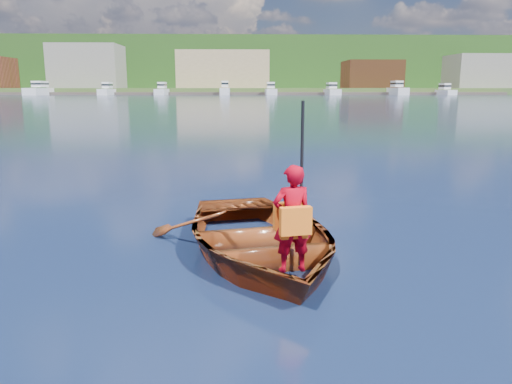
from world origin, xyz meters
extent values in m
plane|color=#12243F|center=(0.00, 0.00, 0.00)|extent=(600.00, 600.00, 0.00)
imported|color=maroon|center=(1.14, -0.75, 0.23)|extent=(3.35, 4.16, 0.76)
imported|color=#AB0115|center=(1.47, -1.60, 0.69)|extent=(0.48, 0.37, 1.18)
cube|color=orange|center=(1.50, -1.72, 0.70)|extent=(0.35, 0.17, 0.30)
cube|color=orange|center=(1.45, -1.48, 0.70)|extent=(0.35, 0.15, 0.30)
cube|color=orange|center=(1.47, -1.60, 0.52)|extent=(0.34, 0.28, 0.05)
cylinder|color=black|center=(1.59, -1.42, 1.02)|extent=(0.04, 0.04, 1.84)
cube|color=#345C22|center=(0.00, 190.00, 1.00)|extent=(400.00, 80.00, 2.00)
cube|color=#295423|center=(0.00, 240.00, 11.00)|extent=(400.00, 100.00, 22.00)
cube|color=#4F433B|center=(2.45, 148.00, 0.40)|extent=(160.02, 4.79, 0.80)
cube|color=gray|center=(-50.00, 165.00, 9.00)|extent=(22.00, 16.00, 14.00)
cube|color=tan|center=(-5.00, 165.00, 8.00)|extent=(30.00, 16.00, 12.00)
cube|color=brown|center=(45.00, 165.00, 6.50)|extent=(18.00, 16.00, 9.00)
cube|color=gray|center=(85.00, 165.00, 7.50)|extent=(26.00, 16.00, 11.00)
cube|color=white|center=(-58.07, 143.00, 0.90)|extent=(3.91, 13.96, 2.24)
cube|color=white|center=(-58.07, 144.40, 3.14)|extent=(2.74, 6.28, 1.80)
cube|color=black|center=(-58.07, 144.40, 3.24)|extent=(2.82, 6.56, 0.50)
cube|color=white|center=(-38.42, 143.00, 0.78)|extent=(2.92, 10.42, 1.95)
cube|color=white|center=(-38.42, 144.04, 2.85)|extent=(2.04, 4.69, 1.80)
cube|color=black|center=(-38.42, 144.04, 2.95)|extent=(2.10, 4.90, 0.50)
cube|color=white|center=(-22.38, 143.00, 0.78)|extent=(2.98, 10.65, 1.95)
cube|color=white|center=(-22.38, 144.07, 2.85)|extent=(2.09, 4.79, 1.80)
cube|color=black|center=(-22.38, 144.07, 2.95)|extent=(2.15, 5.01, 0.50)
cube|color=white|center=(-3.85, 143.00, 0.92)|extent=(2.76, 9.85, 2.30)
cube|color=white|center=(-3.85, 143.98, 3.20)|extent=(1.93, 4.43, 1.80)
cube|color=black|center=(-3.85, 143.98, 3.30)|extent=(1.98, 4.63, 0.50)
cube|color=white|center=(9.65, 143.00, 0.78)|extent=(3.09, 11.05, 1.95)
cube|color=white|center=(9.65, 144.10, 2.85)|extent=(2.17, 4.97, 1.80)
cube|color=black|center=(9.65, 144.10, 2.95)|extent=(2.23, 5.19, 0.50)
cube|color=white|center=(27.82, 143.00, 0.74)|extent=(3.36, 12.01, 1.86)
cube|color=white|center=(27.82, 144.20, 2.76)|extent=(2.35, 5.41, 1.80)
cube|color=black|center=(27.82, 144.20, 2.86)|extent=(2.42, 5.65, 0.50)
cube|color=white|center=(47.42, 143.00, 0.94)|extent=(3.32, 11.86, 2.34)
cube|color=white|center=(47.42, 144.19, 3.24)|extent=(2.32, 5.34, 1.80)
cube|color=black|center=(47.42, 144.19, 3.34)|extent=(2.39, 5.57, 0.50)
cube|color=white|center=(61.90, 143.00, 0.65)|extent=(2.83, 10.11, 1.63)
cube|color=white|center=(61.90, 144.01, 2.53)|extent=(1.98, 4.55, 1.80)
cube|color=black|center=(61.90, 144.01, 2.63)|extent=(2.04, 4.75, 0.50)
cylinder|color=#382314|center=(-13.76, 232.89, 11.84)|extent=(0.80, 0.80, 2.52)
sphere|color=#2F5F1A|center=(-13.76, 232.89, 15.20)|extent=(4.71, 4.71, 4.71)
cylinder|color=#382314|center=(97.17, 228.91, 11.65)|extent=(0.80, 0.80, 3.74)
sphere|color=#2F5F1A|center=(97.17, 228.91, 16.63)|extent=(6.98, 6.98, 6.98)
cylinder|color=#382314|center=(-70.27, 265.67, 18.50)|extent=(0.80, 0.80, 2.73)
sphere|color=#2F5F1A|center=(-70.27, 265.67, 22.13)|extent=(5.09, 5.09, 5.09)
cylinder|color=#382314|center=(43.01, 231.89, 12.41)|extent=(0.80, 0.80, 4.06)
sphere|color=#2F5F1A|center=(43.01, 231.89, 17.82)|extent=(7.58, 7.58, 7.58)
cylinder|color=#382314|center=(118.09, 277.88, 21.21)|extent=(0.80, 0.80, 3.27)
sphere|color=#2F5F1A|center=(118.09, 277.88, 25.57)|extent=(6.10, 6.10, 6.10)
cylinder|color=#382314|center=(94.98, 245.29, 14.42)|extent=(0.80, 0.80, 2.73)
sphere|color=#2F5F1A|center=(94.98, 245.29, 18.07)|extent=(5.10, 5.10, 5.10)
cylinder|color=#382314|center=(35.41, 246.88, 15.07)|extent=(0.80, 0.80, 3.38)
sphere|color=#2F5F1A|center=(35.41, 246.88, 19.57)|extent=(6.31, 6.31, 6.31)
cylinder|color=#382314|center=(109.17, 271.29, 20.13)|extent=(0.80, 0.80, 3.75)
sphere|color=#2F5F1A|center=(109.17, 271.29, 25.14)|extent=(7.00, 7.00, 7.00)
cylinder|color=#382314|center=(70.90, 250.68, 16.17)|extent=(0.80, 0.80, 4.06)
sphere|color=#2F5F1A|center=(70.90, 250.68, 21.59)|extent=(7.59, 7.59, 7.59)
cylinder|color=#382314|center=(28.89, 214.01, 8.29)|extent=(0.80, 0.80, 2.98)
sphere|color=#2F5F1A|center=(28.89, 214.01, 12.26)|extent=(5.56, 5.56, 5.56)
cylinder|color=#382314|center=(5.99, 216.94, 9.11)|extent=(0.80, 0.80, 3.45)
sphere|color=#2F5F1A|center=(5.99, 216.94, 13.71)|extent=(6.44, 6.44, 6.44)
cylinder|color=#382314|center=(86.25, 197.86, 4.92)|extent=(0.80, 0.80, 2.70)
sphere|color=#2F5F1A|center=(86.25, 197.86, 8.52)|extent=(5.04, 5.04, 5.04)
camera|label=1|loc=(0.93, -6.80, 2.08)|focal=35.00mm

